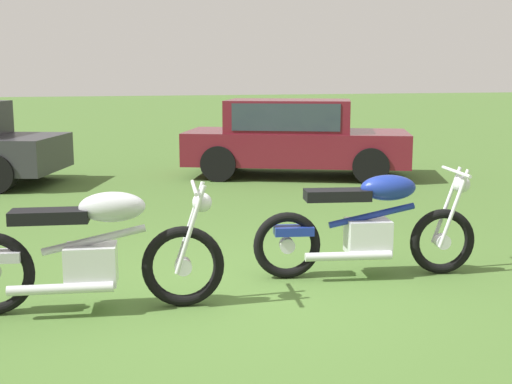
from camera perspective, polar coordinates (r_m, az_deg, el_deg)
The scene contains 4 objects.
ground_plane at distance 5.82m, azimuth -0.89°, elevation -8.75°, with size 120.00×120.00×0.00m, color #476B2D.
motorcycle_silver at distance 5.46m, azimuth -13.92°, elevation -4.97°, with size 2.14×0.73×1.02m.
motorcycle_blue at distance 6.30m, azimuth 9.64°, elevation -2.85°, with size 2.08×0.79×1.02m.
car_burgundy at distance 12.50m, azimuth 3.20°, elevation 4.99°, with size 4.42×3.32×1.43m.
Camera 1 is at (-1.71, -5.24, 1.86)m, focal length 46.74 mm.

